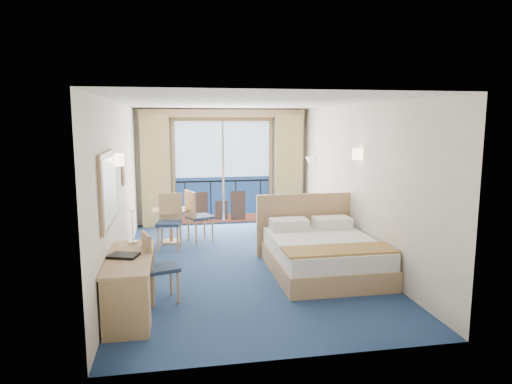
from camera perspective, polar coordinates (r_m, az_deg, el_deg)
name	(u,v)px	position (r m, az deg, el deg)	size (l,w,h in m)	color
floor	(244,263)	(7.92, -1.50, -8.82)	(6.50, 6.50, 0.00)	navy
room_walls	(244,159)	(7.58, -1.56, 4.10)	(4.04, 6.54, 2.72)	beige
balcony_door	(223,175)	(10.82, -4.17, 2.13)	(2.36, 0.03, 2.52)	navy
curtain_left	(156,171)	(10.60, -12.42, 2.53)	(0.65, 0.22, 2.55)	tan
curtain_right	(288,169)	(10.93, 4.06, 2.90)	(0.65, 0.22, 2.55)	tan
pelmet	(223,113)	(10.63, -4.15, 9.77)	(3.80, 0.25, 0.18)	tan
mirror	(108,189)	(6.08, -17.98, 0.33)	(0.05, 1.25, 0.95)	tan
wall_print	(124,169)	(8.00, -16.17, 2.72)	(0.04, 0.42, 0.52)	tan
sconce_left	(118,160)	(6.93, -16.87, 3.88)	(0.18, 0.18, 0.18)	#FFDDB2
sconce_right	(358,154)	(7.96, 12.60, 4.64)	(0.18, 0.18, 0.18)	#FFDDB2
bed	(322,253)	(7.46, 8.26, -7.52)	(1.78, 2.12, 1.12)	tan
nightstand	(325,229)	(9.08, 8.59, -4.60)	(0.47, 0.45, 0.62)	tan
phone	(327,211)	(9.04, 8.84, -2.41)	(0.18, 0.14, 0.08)	silver
armchair	(304,217)	(9.76, 6.03, -3.16)	(0.81, 0.84, 0.76)	#3F444D
floor_lamp	(309,174)	(10.41, 6.69, 2.25)	(0.22, 0.22, 1.61)	silver
desk	(127,294)	(5.64, -15.78, -12.17)	(0.55, 1.59, 0.74)	tan
desk_chair	(155,263)	(6.26, -12.46, -8.68)	(0.52, 0.51, 0.96)	#20304C
folder	(124,256)	(5.92, -16.22, -7.64)	(0.35, 0.26, 0.03)	black
desk_lamp	(132,219)	(6.41, -15.23, -3.28)	(0.12, 0.12, 0.46)	silver
round_table	(171,217)	(9.26, -10.62, -3.12)	(0.74, 0.74, 0.67)	tan
table_chair_a	(196,213)	(9.19, -7.51, -2.63)	(0.59, 0.59, 1.04)	#20304C
table_chair_b	(170,218)	(8.84, -10.73, -3.17)	(0.52, 0.52, 1.04)	#20304C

